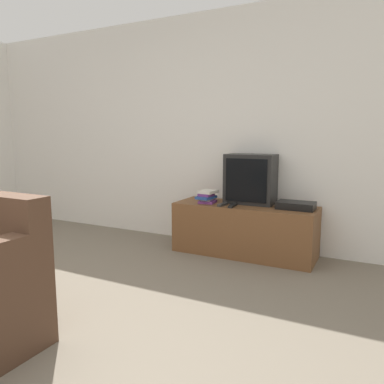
# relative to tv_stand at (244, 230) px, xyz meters

# --- Properties ---
(wall_back) EXTENTS (9.00, 0.06, 2.60)m
(wall_back) POSITION_rel_tv_stand_xyz_m (-0.88, 0.31, 1.04)
(wall_back) COLOR white
(wall_back) RESTS_ON ground_plane
(tv_stand) EXTENTS (1.47, 0.51, 0.53)m
(tv_stand) POSITION_rel_tv_stand_xyz_m (0.00, 0.00, 0.00)
(tv_stand) COLOR brown
(tv_stand) RESTS_ON ground_plane
(television) EXTENTS (0.51, 0.30, 0.52)m
(television) POSITION_rel_tv_stand_xyz_m (0.02, 0.11, 0.53)
(television) COLOR black
(television) RESTS_ON tv_stand
(book_stack) EXTENTS (0.19, 0.24, 0.14)m
(book_stack) POSITION_rel_tv_stand_xyz_m (-0.40, -0.07, 0.33)
(book_stack) COLOR #7A3884
(book_stack) RESTS_ON tv_stand
(remote_on_stand) EXTENTS (0.06, 0.20, 0.02)m
(remote_on_stand) POSITION_rel_tv_stand_xyz_m (-0.08, -0.15, 0.28)
(remote_on_stand) COLOR black
(remote_on_stand) RESTS_ON tv_stand
(remote_secondary) EXTENTS (0.06, 0.17, 0.02)m
(remote_secondary) POSITION_rel_tv_stand_xyz_m (-0.19, -0.14, 0.28)
(remote_secondary) COLOR #2D2D2D
(remote_secondary) RESTS_ON tv_stand
(set_top_box) EXTENTS (0.36, 0.24, 0.07)m
(set_top_box) POSITION_rel_tv_stand_xyz_m (0.52, 0.02, 0.30)
(set_top_box) COLOR black
(set_top_box) RESTS_ON tv_stand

